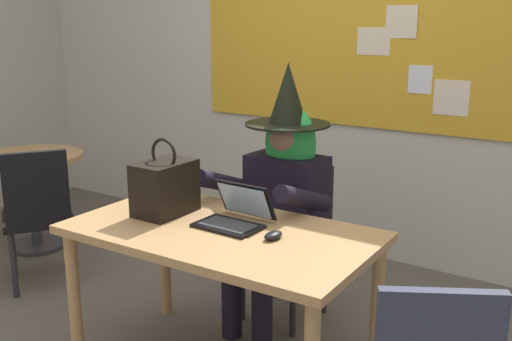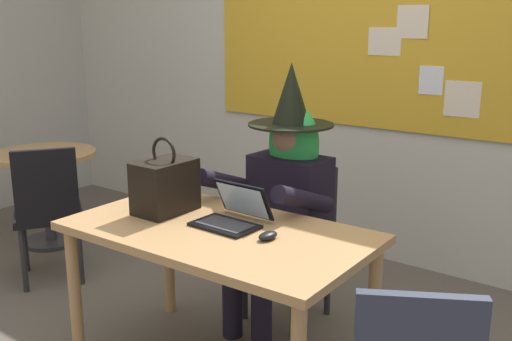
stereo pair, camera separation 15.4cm
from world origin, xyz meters
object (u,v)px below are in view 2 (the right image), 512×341
desk_main (218,247)px  chair_at_desk (296,233)px  computer_mouse (268,236)px  person_costumed (284,188)px  handbag (165,186)px  laptop (232,215)px  side_table_round (46,176)px  chair_spare_by_window (48,207)px

desk_main → chair_at_desk: bearing=94.7°
computer_mouse → person_costumed: bearing=123.4°
chair_at_desk → handbag: handbag is taller
person_costumed → handbag: person_costumed is taller
chair_at_desk → person_costumed: bearing=-0.3°
desk_main → laptop: size_ratio=4.63×
laptop → handbag: handbag is taller
chair_at_desk → side_table_round: bearing=-82.7°
handbag → laptop: bearing=8.3°
desk_main → laptop: laptop is taller
computer_mouse → laptop: bearing=170.5°
desk_main → laptop: (0.02, 0.09, 0.13)m
desk_main → laptop: bearing=79.0°
side_table_round → chair_spare_by_window: 0.76m
desk_main → computer_mouse: bearing=4.8°
laptop → handbag: (-0.38, -0.06, 0.09)m
laptop → side_table_round: laptop is taller
person_costumed → computer_mouse: bearing=30.7°
handbag → person_costumed: bearing=63.8°
desk_main → person_costumed: size_ratio=0.98×
laptop → side_table_round: (-2.20, 0.46, -0.26)m
chair_spare_by_window → handbag: bearing=-151.8°
person_costumed → side_table_round: size_ratio=1.92×
chair_spare_by_window → side_table_round: bearing=-0.0°
chair_at_desk → person_costumed: 0.32m
person_costumed → laptop: 0.55m
handbag → chair_spare_by_window: bearing=175.0°
laptop → chair_spare_by_window: laptop is taller
chair_at_desk → person_costumed: person_costumed is taller
person_costumed → desk_main: bearing=7.9°
chair_at_desk → handbag: bearing=-20.7°
laptop → chair_spare_by_window: (-1.56, 0.05, -0.27)m
desk_main → side_table_round: 2.25m
chair_at_desk → computer_mouse: chair_at_desk is taller
person_costumed → laptop: (0.08, -0.55, 0.01)m
person_costumed → chair_at_desk: bearing=179.7°
desk_main → chair_spare_by_window: 1.56m
desk_main → chair_at_desk: 0.77m
desk_main → chair_spare_by_window: bearing=175.1°
person_costumed → laptop: bearing=10.5°
computer_mouse → side_table_round: (-2.45, 0.53, -0.23)m
handbag → chair_at_desk: bearing=67.4°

